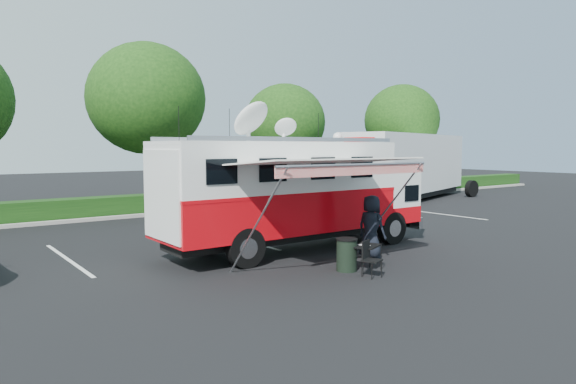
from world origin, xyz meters
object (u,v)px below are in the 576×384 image
object	(u,v)px
command_truck	(295,191)
trash_bin	(347,255)
semi_trailer	(408,166)
folding_table	(367,247)

from	to	relation	value
command_truck	trash_bin	xyz separation A→B (m)	(-0.58, -3.11, -1.51)
trash_bin	semi_trailer	bearing A→B (deg)	35.74
command_truck	folding_table	xyz separation A→B (m)	(-0.11, -3.42, -1.30)
folding_table	command_truck	bearing A→B (deg)	88.09
command_truck	trash_bin	distance (m)	3.50
folding_table	trash_bin	size ratio (longest dim) A/B	1.12
folding_table	trash_bin	world-z (taller)	trash_bin
trash_bin	semi_trailer	world-z (taller)	semi_trailer
trash_bin	command_truck	bearing A→B (deg)	79.51
command_truck	trash_bin	size ratio (longest dim) A/B	10.53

